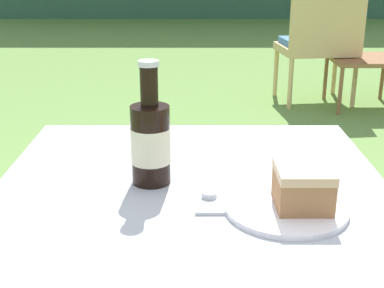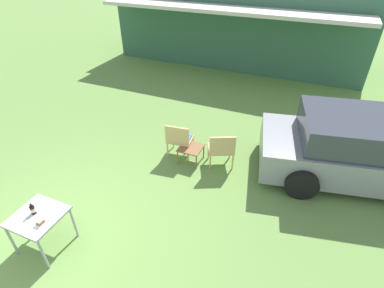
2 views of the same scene
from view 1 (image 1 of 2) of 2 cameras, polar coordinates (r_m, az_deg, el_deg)
wicker_chair_cushioned at (r=4.34m, az=13.33°, el=10.66°), size 0.62×0.54×0.88m
garden_side_table at (r=4.37m, az=17.86°, el=8.25°), size 0.52×0.52×0.39m
patio_table at (r=1.06m, az=0.01°, el=-8.37°), size 0.76×0.76×0.73m
cake_on_plate at (r=0.94m, az=11.03°, el=-5.39°), size 0.21×0.21×0.08m
cola_bottle_near at (r=1.01m, az=-4.44°, el=0.37°), size 0.08×0.08×0.24m
fork at (r=0.92m, az=5.76°, el=-7.29°), size 0.17×0.01×0.01m
loose_bottle_cap at (r=0.98m, az=1.87°, el=-5.39°), size 0.03×0.03×0.01m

